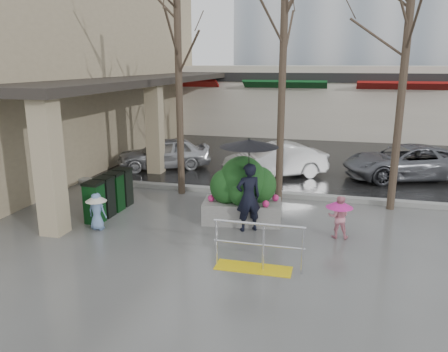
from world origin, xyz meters
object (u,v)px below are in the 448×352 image
at_px(child_blue, 97,208).
at_px(planter, 243,191).
at_px(child_pink, 339,213).
at_px(woman, 249,174).
at_px(car_b, 275,160).
at_px(car_a, 164,153).
at_px(tree_mideast, 407,36).
at_px(tree_midwest, 284,24).
at_px(tree_west, 178,32).
at_px(news_boxes, 110,194).
at_px(handrail, 256,252).
at_px(car_c, 406,162).

distance_m(child_blue, planter, 3.82).
distance_m(child_pink, planter, 2.57).
distance_m(woman, car_b, 5.66).
bearing_deg(car_a, car_b, 59.44).
bearing_deg(car_a, tree_mideast, 42.20).
bearing_deg(tree_midwest, car_b, 100.12).
distance_m(tree_west, car_a, 5.77).
height_order(tree_midwest, tree_mideast, tree_midwest).
bearing_deg(child_pink, car_a, -41.03).
distance_m(planter, news_boxes, 3.82).
distance_m(tree_midwest, tree_mideast, 3.32).
bearing_deg(handrail, news_boxes, 152.51).
bearing_deg(tree_midwest, woman, -99.09).
bearing_deg(car_c, tree_midwest, -66.16).
relative_size(child_blue, planter, 0.45).
bearing_deg(planter, child_pink, -12.09).
bearing_deg(tree_west, news_boxes, -118.68).
bearing_deg(handrail, planter, 107.66).
distance_m(planter, car_c, 7.68).
relative_size(child_pink, planter, 0.49).
height_order(handrail, car_b, car_b).
distance_m(child_blue, car_a, 6.80).
bearing_deg(car_c, planter, -58.12).
bearing_deg(child_pink, car_b, -68.21).
xyz_separation_m(child_pink, planter, (-2.50, 0.54, 0.24)).
xyz_separation_m(tree_west, woman, (2.77, -2.70, -3.58)).
bearing_deg(news_boxes, child_pink, -0.27).
bearing_deg(car_b, car_a, -122.84).
bearing_deg(car_b, tree_midwest, -19.35).
relative_size(woman, car_c, 0.53).
bearing_deg(woman, car_c, -156.50).
bearing_deg(tree_mideast, planter, -152.47).
relative_size(child_pink, car_a, 0.29).
xyz_separation_m(child_blue, car_a, (-0.88, 6.75, 0.04)).
relative_size(tree_midwest, child_pink, 6.59).
bearing_deg(news_boxes, woman, -2.64).
xyz_separation_m(handrail, tree_midwest, (-0.16, 4.80, 4.86)).
relative_size(news_boxes, car_b, 0.53).
relative_size(handrail, woman, 0.79).
distance_m(handrail, tree_midwest, 6.83).
relative_size(woman, planter, 1.10).
xyz_separation_m(news_boxes, car_b, (3.98, 5.26, 0.07)).
height_order(woman, planter, woman).
bearing_deg(car_b, news_boxes, -66.62).
bearing_deg(planter, car_b, 87.83).
relative_size(handrail, tree_west, 0.28).
bearing_deg(car_b, child_blue, -59.10).
bearing_deg(car_c, child_pink, -38.86).
bearing_deg(handrail, child_blue, 164.54).
relative_size(tree_midwest, planter, 3.21).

